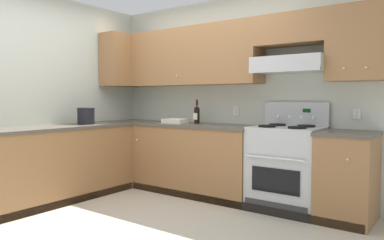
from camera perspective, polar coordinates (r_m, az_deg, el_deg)
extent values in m
plane|color=#B2AA99|center=(4.00, -9.15, -14.81)|extent=(7.04, 7.04, 0.00)
cube|color=beige|center=(4.84, 8.47, 3.68)|extent=(4.68, 0.12, 2.55)
cube|color=olive|center=(5.12, -1.11, 9.59)|extent=(2.22, 0.34, 0.76)
cube|color=olive|center=(4.17, 24.33, 10.71)|extent=(0.61, 0.34, 0.76)
cube|color=olive|center=(4.41, 15.18, 13.24)|extent=(0.80, 0.34, 0.34)
cube|color=#B7BABC|center=(4.32, 14.91, 8.23)|extent=(0.80, 0.46, 0.17)
cube|color=#B7BABC|center=(4.11, 13.77, 7.45)|extent=(0.80, 0.03, 0.04)
sphere|color=silver|center=(4.95, -2.38, 6.78)|extent=(0.02, 0.02, 0.02)
sphere|color=silver|center=(4.00, 22.25, 7.35)|extent=(0.02, 0.02, 0.02)
sphere|color=silver|center=(3.95, 25.16, 7.33)|extent=(0.02, 0.02, 0.02)
cube|color=silver|center=(4.84, 6.77, 1.39)|extent=(0.08, 0.01, 0.12)
cube|color=silver|center=(4.84, 6.74, 1.64)|extent=(0.03, 0.00, 0.03)
cube|color=silver|center=(4.84, 6.74, 1.12)|extent=(0.03, 0.00, 0.03)
cube|color=silver|center=(4.31, 23.98, 0.88)|extent=(0.08, 0.01, 0.12)
cube|color=silver|center=(4.31, 23.97, 1.17)|extent=(0.03, 0.00, 0.03)
cube|color=silver|center=(4.31, 23.96, 0.59)|extent=(0.03, 0.00, 0.03)
cube|color=beige|center=(5.14, -21.31, 3.47)|extent=(0.12, 4.00, 2.55)
cube|color=olive|center=(5.66, -10.53, 8.94)|extent=(0.34, 0.64, 0.76)
cube|color=olive|center=(5.05, -2.18, -5.85)|extent=(2.29, 0.61, 0.87)
cube|color=#51493F|center=(5.00, -2.19, -0.70)|extent=(2.31, 0.63, 0.04)
cube|color=olive|center=(4.10, 22.68, -8.28)|extent=(0.52, 0.61, 0.87)
cube|color=#51493F|center=(4.03, 22.83, -1.94)|extent=(0.54, 0.63, 0.04)
cube|color=black|center=(4.55, 2.15, -11.94)|extent=(3.54, 0.06, 0.09)
sphere|color=silver|center=(5.09, -8.47, -3.05)|extent=(0.03, 0.03, 0.03)
sphere|color=silver|center=(3.74, 22.79, -5.60)|extent=(0.03, 0.03, 0.03)
cube|color=olive|center=(4.84, -19.74, -6.47)|extent=(0.61, 1.89, 0.87)
cube|color=#51493F|center=(4.78, -19.85, -1.08)|extent=(0.63, 1.91, 0.04)
cube|color=black|center=(4.70, -17.73, -11.59)|extent=(0.06, 1.85, 0.09)
cube|color=#B7BABC|center=(4.29, 14.23, -7.35)|extent=(0.76, 0.58, 0.91)
cube|color=black|center=(4.04, 12.63, -9.08)|extent=(0.53, 0.01, 0.26)
cylinder|color=silver|center=(3.97, 12.54, -5.77)|extent=(0.65, 0.02, 0.02)
cube|color=#333333|center=(4.11, 12.59, -12.96)|extent=(0.70, 0.01, 0.11)
cube|color=#B7BABC|center=(4.23, 14.32, -1.16)|extent=(0.76, 0.58, 0.02)
cube|color=#B7BABC|center=(4.48, 15.65, 0.80)|extent=(0.76, 0.04, 0.29)
cube|color=#053F0C|center=(4.41, 17.19, 1.39)|extent=(0.09, 0.01, 0.04)
cylinder|color=black|center=(4.17, 11.44, -0.93)|extent=(0.19, 0.19, 0.02)
cylinder|color=black|center=(4.17, 11.44, -1.01)|extent=(0.07, 0.07, 0.01)
cylinder|color=black|center=(4.04, 15.83, -1.13)|extent=(0.19, 0.19, 0.02)
cylinder|color=black|center=(4.04, 15.82, -1.21)|extent=(0.07, 0.07, 0.01)
cylinder|color=black|center=(4.42, 12.96, -0.70)|extent=(0.19, 0.19, 0.02)
cylinder|color=black|center=(4.42, 12.96, -0.78)|extent=(0.07, 0.07, 0.01)
cylinder|color=black|center=(4.30, 17.12, -0.88)|extent=(0.19, 0.19, 0.02)
cylinder|color=black|center=(4.30, 17.12, -0.96)|extent=(0.07, 0.07, 0.01)
cylinder|color=white|center=(4.54, 13.08, 0.56)|extent=(0.04, 0.02, 0.04)
cylinder|color=white|center=(4.48, 14.74, 0.50)|extent=(0.04, 0.02, 0.04)
cylinder|color=white|center=(4.43, 16.43, 0.45)|extent=(0.04, 0.02, 0.04)
cylinder|color=white|center=(4.39, 18.16, 0.39)|extent=(0.04, 0.02, 0.04)
cylinder|color=black|center=(4.90, 0.75, 0.62)|extent=(0.07, 0.07, 0.20)
cone|color=black|center=(4.90, 0.75, 2.00)|extent=(0.07, 0.07, 0.04)
cylinder|color=black|center=(4.90, 0.75, 2.69)|extent=(0.03, 0.03, 0.08)
cylinder|color=maroon|center=(4.90, 0.76, 3.06)|extent=(0.03, 0.03, 0.02)
cube|color=silver|center=(4.87, 0.50, 0.55)|extent=(0.06, 0.00, 0.09)
cube|color=white|center=(4.98, -2.61, -0.40)|extent=(0.26, 0.16, 0.02)
cube|color=white|center=(4.91, -3.32, -0.21)|extent=(0.32, 0.01, 0.06)
cube|color=white|center=(5.06, -1.93, -0.10)|extent=(0.32, 0.01, 0.06)
cube|color=white|center=(5.08, -3.97, -0.09)|extent=(0.01, 0.18, 0.06)
cube|color=white|center=(4.89, -1.20, -0.22)|extent=(0.01, 0.18, 0.06)
cylinder|color=black|center=(4.98, -15.96, 0.58)|extent=(0.22, 0.22, 0.21)
torus|color=black|center=(4.98, -15.98, 1.74)|extent=(0.23, 0.23, 0.01)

